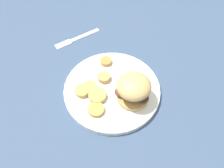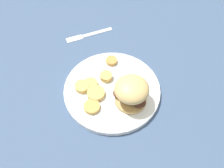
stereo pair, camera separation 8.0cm
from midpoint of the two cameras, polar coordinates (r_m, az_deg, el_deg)
ground_plane at (r=0.83m, az=2.73°, el=-1.92°), size 4.00×4.00×0.00m
dinner_plate at (r=0.83m, az=2.76°, el=-1.52°), size 0.30×0.30×0.02m
sandwich at (r=0.76m, az=7.20°, el=-1.87°), size 0.12×0.10×0.09m
potato_round_0 at (r=0.81m, az=-3.75°, el=-0.74°), size 0.05×0.05×0.02m
potato_round_1 at (r=0.80m, az=-0.69°, el=-2.25°), size 0.05×0.05×0.01m
potato_round_2 at (r=0.78m, az=-1.50°, el=-5.18°), size 0.05×0.05×0.01m
potato_round_3 at (r=0.88m, az=2.49°, el=4.91°), size 0.04×0.04×0.01m
potato_round_4 at (r=0.84m, az=1.45°, el=1.48°), size 0.04×0.04×0.02m
potato_round_5 at (r=0.82m, az=-1.93°, el=-0.20°), size 0.04×0.04×0.01m
fork at (r=1.00m, az=-2.81°, el=10.55°), size 0.08×0.17×0.00m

